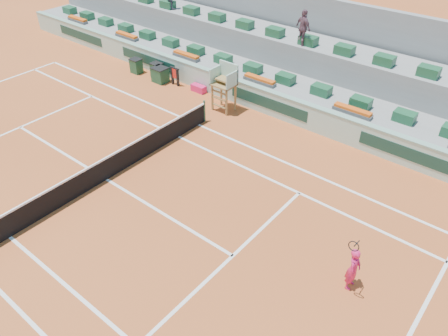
{
  "coord_description": "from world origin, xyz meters",
  "views": [
    {
      "loc": [
        12.3,
        -7.69,
        10.67
      ],
      "look_at": [
        4.0,
        2.5,
        1.0
      ],
      "focal_mm": 35.0,
      "sensor_mm": 36.0,
      "label": 1
    }
  ],
  "objects_px": {
    "drink_cooler_a": "(160,75)",
    "tennis_player": "(353,269)",
    "umpire_chair": "(225,81)",
    "player_bag": "(199,88)"
  },
  "relations": [
    {
      "from": "drink_cooler_a",
      "to": "tennis_player",
      "type": "relative_size",
      "value": 0.37
    },
    {
      "from": "umpire_chair",
      "to": "tennis_player",
      "type": "xyz_separation_m",
      "value": [
        9.86,
        -6.21,
        -0.78
      ]
    },
    {
      "from": "player_bag",
      "to": "umpire_chair",
      "type": "distance_m",
      "value": 2.78
    },
    {
      "from": "drink_cooler_a",
      "to": "tennis_player",
      "type": "bearing_deg",
      "value": -23.55
    },
    {
      "from": "tennis_player",
      "to": "umpire_chair",
      "type": "bearing_deg",
      "value": 147.79
    },
    {
      "from": "tennis_player",
      "to": "player_bag",
      "type": "bearing_deg",
      "value": 150.75
    },
    {
      "from": "umpire_chair",
      "to": "tennis_player",
      "type": "relative_size",
      "value": 1.05
    },
    {
      "from": "umpire_chair",
      "to": "drink_cooler_a",
      "type": "xyz_separation_m",
      "value": [
        -4.84,
        0.2,
        -1.12
      ]
    },
    {
      "from": "drink_cooler_a",
      "to": "tennis_player",
      "type": "height_order",
      "value": "tennis_player"
    },
    {
      "from": "player_bag",
      "to": "umpire_chair",
      "type": "xyz_separation_m",
      "value": [
        2.35,
        -0.62,
        1.36
      ]
    }
  ]
}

